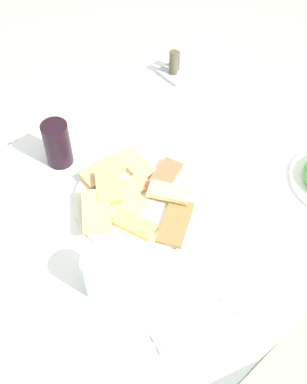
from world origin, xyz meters
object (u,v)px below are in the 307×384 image
Objects in this scene: condiment_caddy at (177,66)px; spoon at (204,333)px; dining_table at (163,220)px; drinking_glass at (101,274)px; fork at (190,320)px; paper_napkin at (197,328)px; soda_can at (57,144)px; pide_platter at (136,197)px.

spoon is at bearing 49.02° from condiment_caddy.
dining_table is 0.36m from spoon.
condiment_caddy is at bearing -146.89° from drinking_glass.
paper_napkin is at bearing 105.16° from fork.
soda_can is at bearing 6.14° from condiment_caddy.
condiment_caddy is (-0.62, -0.40, -0.02)m from drinking_glass.
condiment_caddy is at bearing -110.54° from spoon.
condiment_caddy reaches higher than paper_napkin.
pide_platter is 0.35m from paper_napkin.
pide_platter is at bearing 34.03° from condiment_caddy.
pide_platter is at bearing 103.89° from soda_can.
dining_table is 9.76× the size of soda_can.
spoon reaches higher than dining_table.
spoon is at bearing 105.16° from fork.
fork reaches higher than dining_table.
spoon is at bearing 109.70° from drinking_glass.
paper_napkin is 0.02m from spoon.
paper_napkin is (0.18, 0.28, 0.09)m from dining_table.
soda_can reaches higher than drinking_glass.
pide_platter reaches higher than paper_napkin.
dining_table is 0.50m from condiment_caddy.
dining_table is at bearing -100.12° from spoon.
soda_can is 1.31× the size of condiment_caddy.
soda_can is (0.06, -0.23, 0.05)m from pide_platter.
soda_can reaches higher than condiment_caddy.
soda_can is at bearing -97.35° from paper_napkin.
soda_can is 0.58m from spoon.
soda_can is 0.56m from paper_napkin.
fork is (-0.08, 0.18, -0.04)m from drinking_glass.
pide_platter is (0.05, -0.04, 0.10)m from dining_table.
pide_platter is 0.33m from fork.
soda_can reaches higher than fork.
pide_platter is 0.24m from soda_can.
drinking_glass is 0.59× the size of fork.
drinking_glass is at bearing 31.22° from pide_platter.
pide_platter is at bearing -148.78° from drinking_glass.
paper_napkin is at bearing 68.56° from pide_platter.
condiment_caddy reaches higher than pide_platter.
pide_platter is at bearing -41.03° from dining_table.
condiment_caddy is at bearing -173.86° from soda_can.
dining_table is at bearing -108.70° from fork.
fork is 0.04m from spoon.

